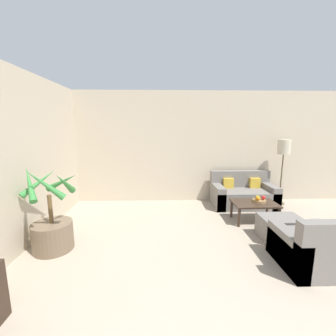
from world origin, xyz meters
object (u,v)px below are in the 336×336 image
object	(u,v)px
orange_fruit	(258,198)
ottoman	(280,228)
apple_green	(257,197)
apple_red	(263,198)
coffee_table	(254,205)
sofa_loveseat	(243,195)
potted_palm	(52,227)
floor_lamp	(284,151)
fruit_bowl	(259,201)
armchair	(312,250)

from	to	relation	value
orange_fruit	ottoman	xyz separation A→B (m)	(0.09, -0.71, -0.29)
orange_fruit	apple_green	bearing A→B (deg)	70.58
apple_red	coffee_table	bearing A→B (deg)	-168.99
sofa_loveseat	apple_red	xyz separation A→B (m)	(0.07, -0.88, 0.20)
potted_palm	apple_red	distance (m)	3.78
sofa_loveseat	apple_green	bearing A→B (deg)	-91.78
floor_lamp	fruit_bowl	xyz separation A→B (m)	(-0.95, -0.98, -0.89)
apple_red	armchair	bearing A→B (deg)	-91.29
fruit_bowl	sofa_loveseat	bearing A→B (deg)	89.79
armchair	orange_fruit	bearing A→B (deg)	93.65
orange_fruit	floor_lamp	bearing A→B (deg)	45.79
fruit_bowl	apple_green	world-z (taller)	apple_green
floor_lamp	orange_fruit	xyz separation A→B (m)	(-1.00, -1.03, -0.82)
ottoman	armchair	bearing A→B (deg)	-89.56
coffee_table	floor_lamp	bearing A→B (deg)	44.08
sofa_loveseat	armchair	size ratio (longest dim) A/B	1.78
coffee_table	armchair	xyz separation A→B (m)	(0.15, -1.49, -0.08)
potted_palm	apple_green	xyz separation A→B (m)	(3.55, 1.00, 0.12)
sofa_loveseat	apple_green	world-z (taller)	sofa_loveseat
coffee_table	fruit_bowl	distance (m)	0.14
potted_palm	sofa_loveseat	distance (m)	4.02
potted_palm	coffee_table	size ratio (longest dim) A/B	1.56
sofa_loveseat	orange_fruit	distance (m)	0.95
sofa_loveseat	fruit_bowl	distance (m)	0.89
floor_lamp	apple_red	world-z (taller)	floor_lamp
coffee_table	apple_green	world-z (taller)	apple_green
sofa_loveseat	ottoman	xyz separation A→B (m)	(0.03, -1.63, -0.08)
orange_fruit	coffee_table	bearing A→B (deg)	170.64
potted_palm	coffee_table	bearing A→B (deg)	14.83
fruit_bowl	orange_fruit	size ratio (longest dim) A/B	2.86
ottoman	apple_green	bearing A→B (deg)	94.21
fruit_bowl	apple_green	bearing A→B (deg)	120.74
fruit_bowl	floor_lamp	bearing A→B (deg)	46.01
apple_green	apple_red	bearing A→B (deg)	-22.81
apple_green	orange_fruit	size ratio (longest dim) A/B	0.87
armchair	ottoman	world-z (taller)	armchair
apple_green	ottoman	size ratio (longest dim) A/B	0.12
fruit_bowl	armchair	bearing A→B (deg)	-88.45
orange_fruit	armchair	world-z (taller)	armchair
potted_palm	coffee_table	world-z (taller)	potted_palm
armchair	fruit_bowl	bearing A→B (deg)	91.55
sofa_loveseat	potted_palm	bearing A→B (deg)	-152.86
floor_lamp	coffee_table	bearing A→B (deg)	-135.92
coffee_table	ottoman	size ratio (longest dim) A/B	1.28
apple_green	ottoman	world-z (taller)	apple_green
potted_palm	ottoman	distance (m)	3.62
coffee_table	orange_fruit	size ratio (longest dim) A/B	9.41
apple_green	armchair	size ratio (longest dim) A/B	0.10
floor_lamp	ottoman	world-z (taller)	floor_lamp
fruit_bowl	armchair	size ratio (longest dim) A/B	0.32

